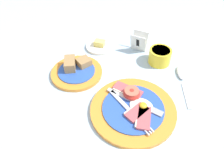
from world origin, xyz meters
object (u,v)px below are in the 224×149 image
at_px(number_card, 139,42).
at_px(teaspoon_by_saucer, 182,78).
at_px(butter_dish, 100,46).
at_px(bread_plate, 76,70).
at_px(sugar_cup, 160,56).
at_px(breakfast_plate, 133,108).

distance_m(number_card, teaspoon_by_saucer, 0.22).
xyz_separation_m(butter_dish, teaspoon_by_saucer, (0.34, -0.02, -0.00)).
xyz_separation_m(bread_plate, sugar_cup, (0.24, 0.20, 0.02)).
relative_size(bread_plate, number_card, 2.43).
bearing_deg(bread_plate, teaspoon_by_saucer, 23.51).
distance_m(sugar_cup, number_card, 0.11).
distance_m(butter_dish, teaspoon_by_saucer, 0.34).
bearing_deg(butter_dish, sugar_cup, 6.11).
distance_m(breakfast_plate, sugar_cup, 0.25).
height_order(breakfast_plate, teaspoon_by_saucer, breakfast_plate).
distance_m(butter_dish, number_card, 0.16).
bearing_deg(breakfast_plate, bread_plate, 167.81).
distance_m(breakfast_plate, teaspoon_by_saucer, 0.22).
bearing_deg(sugar_cup, breakfast_plate, -87.96).
bearing_deg(butter_dish, teaspoon_by_saucer, -4.01).
distance_m(breakfast_plate, number_card, 0.30).
relative_size(breakfast_plate, sugar_cup, 3.15).
bearing_deg(sugar_cup, butter_dish, -173.89).
xyz_separation_m(breakfast_plate, teaspoon_by_saucer, (0.09, 0.20, -0.01)).
relative_size(breakfast_plate, teaspoon_by_saucer, 1.40).
bearing_deg(sugar_cup, number_card, 160.69).
height_order(bread_plate, teaspoon_by_saucer, bread_plate).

